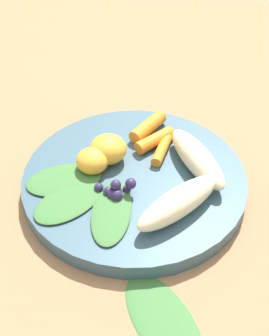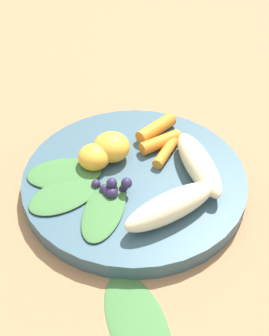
% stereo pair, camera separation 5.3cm
% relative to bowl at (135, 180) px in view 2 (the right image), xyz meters
% --- Properties ---
extents(ground_plane, '(2.40, 2.40, 0.00)m').
position_rel_bowl_xyz_m(ground_plane, '(0.00, 0.00, -0.01)').
color(ground_plane, '#99704C').
extents(bowl, '(0.29, 0.29, 0.02)m').
position_rel_bowl_xyz_m(bowl, '(0.00, 0.00, 0.00)').
color(bowl, '#385666').
rests_on(bowl, ground_plane).
extents(banana_peeled_left, '(0.12, 0.10, 0.03)m').
position_rel_bowl_xyz_m(banana_peeled_left, '(0.03, -0.07, 0.03)').
color(banana_peeled_left, beige).
rests_on(banana_peeled_left, bowl).
extents(banana_peeled_right, '(0.12, 0.10, 0.03)m').
position_rel_bowl_xyz_m(banana_peeled_right, '(-0.05, -0.07, 0.03)').
color(banana_peeled_right, beige).
rests_on(banana_peeled_right, bowl).
extents(orange_segment_near, '(0.04, 0.04, 0.03)m').
position_rel_bowl_xyz_m(orange_segment_near, '(-0.01, 0.05, 0.03)').
color(orange_segment_near, '#F4A833').
rests_on(orange_segment_near, bowl).
extents(orange_segment_far, '(0.05, 0.05, 0.04)m').
position_rel_bowl_xyz_m(orange_segment_far, '(0.02, 0.04, 0.03)').
color(orange_segment_far, '#F4A833').
rests_on(orange_segment_far, bowl).
extents(carrot_front, '(0.06, 0.02, 0.01)m').
position_rel_bowl_xyz_m(carrot_front, '(0.05, -0.02, 0.02)').
color(carrot_front, orange).
rests_on(carrot_front, bowl).
extents(carrot_mid_left, '(0.06, 0.05, 0.02)m').
position_rel_bowl_xyz_m(carrot_mid_left, '(0.06, -0.01, 0.02)').
color(carrot_mid_left, orange).
rests_on(carrot_mid_left, bowl).
extents(carrot_mid_right, '(0.07, 0.04, 0.02)m').
position_rel_bowl_xyz_m(carrot_mid_right, '(0.09, 0.01, 0.02)').
color(carrot_mid_right, orange).
rests_on(carrot_mid_right, bowl).
extents(blueberry_pile, '(0.03, 0.05, 0.02)m').
position_rel_bowl_xyz_m(blueberry_pile, '(-0.04, 0.01, 0.02)').
color(blueberry_pile, '#2D234C').
rests_on(blueberry_pile, bowl).
extents(kale_leaf_left, '(0.10, 0.11, 0.00)m').
position_rel_bowl_xyz_m(kale_leaf_left, '(-0.04, 0.08, 0.01)').
color(kale_leaf_left, '#3D7038').
rests_on(kale_leaf_left, bowl).
extents(kale_leaf_right, '(0.11, 0.09, 0.00)m').
position_rel_bowl_xyz_m(kale_leaf_right, '(-0.07, 0.06, 0.01)').
color(kale_leaf_right, '#3D7038').
rests_on(kale_leaf_right, bowl).
extents(kale_leaf_rear, '(0.11, 0.06, 0.00)m').
position_rel_bowl_xyz_m(kale_leaf_rear, '(-0.07, 0.01, 0.01)').
color(kale_leaf_rear, '#3D7038').
rests_on(kale_leaf_rear, bowl).
extents(kale_leaf_stray, '(0.12, 0.12, 0.01)m').
position_rel_bowl_xyz_m(kale_leaf_stray, '(-0.17, -0.08, -0.01)').
color(kale_leaf_stray, '#3D7038').
rests_on(kale_leaf_stray, ground_plane).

